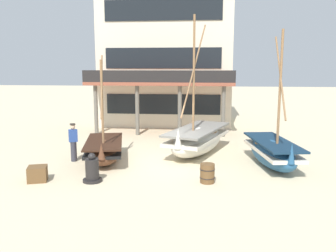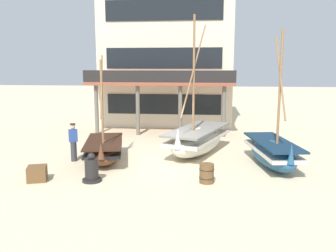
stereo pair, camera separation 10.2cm
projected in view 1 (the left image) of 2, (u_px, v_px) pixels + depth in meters
ground_plane at (166, 161)px, 15.77m from camera, size 120.00×120.00×0.00m
fishing_boat_near_left at (272, 152)px, 14.81m from camera, size 2.00×4.29×5.56m
fishing_boat_centre_large at (197, 140)px, 16.95m from camera, size 3.22×5.15×6.39m
fishing_boat_far_right at (104, 150)px, 15.64m from camera, size 2.34×4.03×4.63m
fisherman_by_hull at (73, 143)px, 15.58m from camera, size 0.42×0.37×1.68m
capstan_winch at (92, 170)px, 12.85m from camera, size 0.70×0.70×1.07m
wooden_barrel at (207, 173)px, 12.75m from camera, size 0.56×0.56×0.70m
cargo_crate at (37, 174)px, 12.94m from camera, size 0.84×0.84×0.55m
harbor_building_main at (168, 59)px, 26.11m from camera, size 9.39×9.12×9.36m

